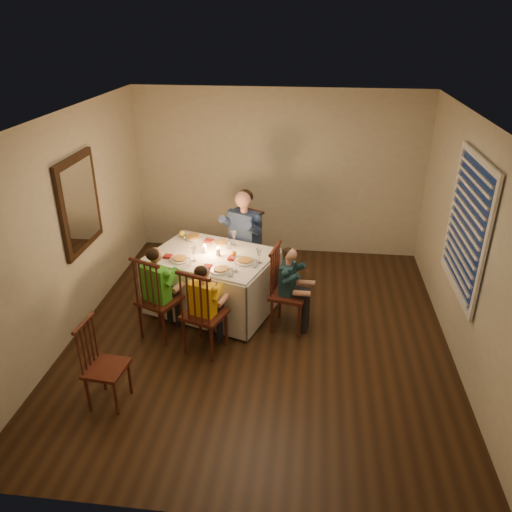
# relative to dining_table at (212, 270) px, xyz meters

# --- Properties ---
(ground) EXTENTS (5.00, 5.00, 0.00)m
(ground) POSITION_rel_dining_table_xyz_m (0.68, -0.55, -0.57)
(ground) COLOR black
(ground) RESTS_ON ground
(wall_left) EXTENTS (0.02, 5.00, 2.60)m
(wall_left) POSITION_rel_dining_table_xyz_m (-1.57, -0.55, 0.73)
(wall_left) COLOR beige
(wall_left) RESTS_ON ground
(wall_right) EXTENTS (0.02, 5.00, 2.60)m
(wall_right) POSITION_rel_dining_table_xyz_m (2.93, -0.55, 0.73)
(wall_right) COLOR beige
(wall_right) RESTS_ON ground
(wall_back) EXTENTS (4.50, 0.02, 2.60)m
(wall_back) POSITION_rel_dining_table_xyz_m (0.68, 1.95, 0.73)
(wall_back) COLOR beige
(wall_back) RESTS_ON ground
(ceiling) EXTENTS (5.00, 5.00, 0.00)m
(ceiling) POSITION_rel_dining_table_xyz_m (0.68, -0.55, 2.03)
(ceiling) COLOR white
(ceiling) RESTS_ON wall_back
(dining_table) EXTENTS (1.79, 1.51, 0.76)m
(dining_table) POSITION_rel_dining_table_xyz_m (0.00, 0.00, 0.00)
(dining_table) COLOR white
(dining_table) RESTS_ON ground
(chair_adult) EXTENTS (0.59, 0.58, 1.08)m
(chair_adult) POSITION_rel_dining_table_xyz_m (0.30, 0.78, -0.57)
(chair_adult) COLOR #3A170F
(chair_adult) RESTS_ON ground
(chair_near_left) EXTENTS (0.57, 0.56, 1.08)m
(chair_near_left) POSITION_rel_dining_table_xyz_m (-0.51, -0.67, -0.57)
(chair_near_left) COLOR #3A170F
(chair_near_left) RESTS_ON ground
(chair_near_right) EXTENTS (0.56, 0.54, 1.08)m
(chair_near_right) POSITION_rel_dining_table_xyz_m (0.09, -0.91, -0.57)
(chair_near_right) COLOR #3A170F
(chair_near_right) RESTS_ON ground
(chair_end) EXTENTS (0.50, 0.52, 1.08)m
(chair_end) POSITION_rel_dining_table_xyz_m (1.02, -0.33, -0.57)
(chair_end) COLOR #3A170F
(chair_end) RESTS_ON ground
(chair_extra) EXTENTS (0.40, 0.42, 0.94)m
(chair_extra) POSITION_rel_dining_table_xyz_m (-0.68, -1.89, -0.57)
(chair_extra) COLOR #3A170F
(chair_extra) RESTS_ON ground
(adult) EXTENTS (0.71, 0.69, 1.40)m
(adult) POSITION_rel_dining_table_xyz_m (0.30, 0.78, -0.57)
(adult) COLOR #32497E
(adult) RESTS_ON ground
(child_green) EXTENTS (0.53, 0.51, 1.17)m
(child_green) POSITION_rel_dining_table_xyz_m (-0.51, -0.67, -0.57)
(child_green) COLOR green
(child_green) RESTS_ON ground
(child_yellow) EXTENTS (0.47, 0.45, 1.11)m
(child_yellow) POSITION_rel_dining_table_xyz_m (0.09, -0.91, -0.57)
(child_yellow) COLOR yellow
(child_yellow) RESTS_ON ground
(child_teal) EXTENTS (0.40, 0.42, 1.09)m
(child_teal) POSITION_rel_dining_table_xyz_m (1.02, -0.33, -0.57)
(child_teal) COLOR #17323A
(child_teal) RESTS_ON ground
(setting_adult) EXTENTS (0.33, 0.33, 0.02)m
(setting_adult) POSITION_rel_dining_table_xyz_m (0.06, 0.32, 0.24)
(setting_adult) COLOR silver
(setting_adult) RESTS_ON dining_table
(setting_green) EXTENTS (0.33, 0.33, 0.02)m
(setting_green) POSITION_rel_dining_table_xyz_m (-0.35, -0.21, 0.24)
(setting_green) COLOR silver
(setting_green) RESTS_ON dining_table
(setting_yellow) EXTENTS (0.33, 0.33, 0.02)m
(setting_yellow) POSITION_rel_dining_table_xyz_m (0.20, -0.43, 0.24)
(setting_yellow) COLOR silver
(setting_yellow) RESTS_ON dining_table
(setting_teal) EXTENTS (0.33, 0.33, 0.02)m
(setting_teal) POSITION_rel_dining_table_xyz_m (0.45, -0.17, 0.24)
(setting_teal) COLOR silver
(setting_teal) RESTS_ON dining_table
(candle_left) EXTENTS (0.06, 0.06, 0.10)m
(candle_left) POSITION_rel_dining_table_xyz_m (-0.09, 0.03, 0.28)
(candle_left) COLOR silver
(candle_left) RESTS_ON dining_table
(candle_right) EXTENTS (0.06, 0.06, 0.10)m
(candle_right) POSITION_rel_dining_table_xyz_m (0.09, -0.03, 0.28)
(candle_right) COLOR silver
(candle_right) RESTS_ON dining_table
(squash) EXTENTS (0.09, 0.09, 0.09)m
(squash) POSITION_rel_dining_table_xyz_m (-0.51, 0.50, 0.27)
(squash) COLOR yellow
(squash) RESTS_ON dining_table
(orange_fruit) EXTENTS (0.08, 0.08, 0.08)m
(orange_fruit) POSITION_rel_dining_table_xyz_m (0.29, -0.04, 0.27)
(orange_fruit) COLOR orange
(orange_fruit) RESTS_ON dining_table
(serving_bowl) EXTENTS (0.31, 0.31, 0.06)m
(serving_bowl) POSITION_rel_dining_table_xyz_m (-0.33, 0.40, 0.26)
(serving_bowl) COLOR silver
(serving_bowl) RESTS_ON dining_table
(wall_mirror) EXTENTS (0.06, 0.95, 1.15)m
(wall_mirror) POSITION_rel_dining_table_xyz_m (-1.54, -0.25, 0.93)
(wall_mirror) COLOR black
(wall_mirror) RESTS_ON wall_left
(window_blinds) EXTENTS (0.07, 1.34, 1.54)m
(window_blinds) POSITION_rel_dining_table_xyz_m (2.89, -0.45, 0.93)
(window_blinds) COLOR #0D1A37
(window_blinds) RESTS_ON wall_right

